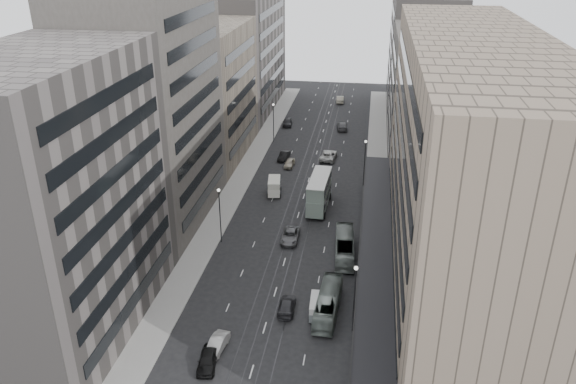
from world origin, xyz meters
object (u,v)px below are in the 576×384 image
Objects in this scene: sedan_2 at (290,236)px; bus_near at (328,303)px; vw_microbus at (317,306)px; sedan_1 at (217,344)px; bus_far at (345,247)px; panel_van at (274,186)px; double_decker at (319,192)px; sedan_0 at (208,360)px.

bus_near is at bearing -67.58° from sedan_2.
vw_microbus is 0.76× the size of sedan_2.
sedan_1 is (-11.00, -8.17, -0.67)m from bus_near.
bus_far reaches higher than vw_microbus.
vw_microbus is 0.86× the size of panel_van.
double_decker is 36.06m from sedan_1.
bus_far is 1.95× the size of sedan_2.
panel_van is 0.89× the size of sedan_2.
sedan_1 is 0.80× the size of sedan_2.
vw_microbus is 33.52m from panel_van.
double_decker is 1.89× the size of sedan_2.
vw_microbus reaches higher than sedan_0.
sedan_1 is (0.27, 2.51, -0.07)m from sedan_0.
sedan_2 is (4.47, 26.76, -0.04)m from sedan_0.
bus_near is 33.32m from panel_van.
bus_near reaches higher than vw_microbus.
sedan_0 is (-12.38, -23.66, -0.66)m from bus_far.
panel_van reaches higher than sedan_0.
sedan_2 is at bearing -79.80° from panel_van.
double_decker reaches higher than sedan_2.
bus_near is at bearing -77.32° from panel_van.
bus_near reaches higher than sedan_1.
panel_van is 39.36m from sedan_1.
sedan_2 is (4.96, -15.09, -0.81)m from panel_van.
bus_near is 2.45× the size of vw_microbus.
double_decker is 2.13× the size of panel_van.
bus_far is 26.71m from sedan_0.
bus_far reaches higher than bus_near.
sedan_2 is at bearing 106.29° from vw_microbus.
panel_van is 1.10× the size of sedan_1.
double_decker is at bearing -74.31° from bus_far.
sedan_2 is (-5.61, 16.72, -0.46)m from vw_microbus.
bus_near is 2.18× the size of sedan_0.
sedan_0 is at bearing -98.78° from double_decker.
sedan_0 is at bearing 58.91° from bus_far.
bus_far is at bearing 56.20° from sedan_0.
double_decker is 9.04m from panel_van.
vw_microbus is at bearing 76.95° from bus_far.
sedan_2 is (-3.00, -11.02, -2.17)m from double_decker.
bus_far reaches higher than panel_van.
bus_near is 27.41m from double_decker.
sedan_0 is at bearing -97.32° from panel_van.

